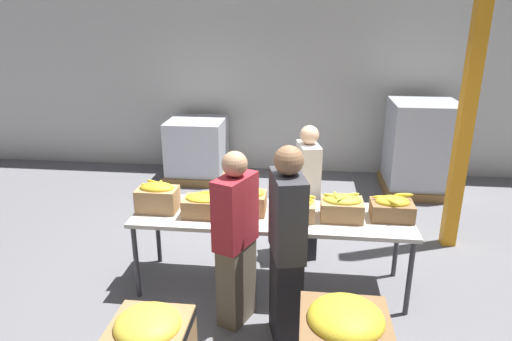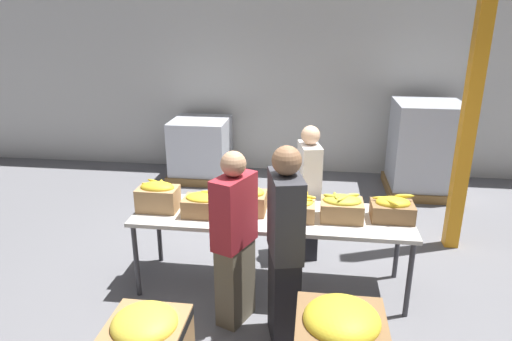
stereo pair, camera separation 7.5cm
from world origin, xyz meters
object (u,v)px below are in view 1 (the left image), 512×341
support_pillar (472,80)px  pallet_stack_0 (197,150)px  sorting_table (272,219)px  volunteer_0 (307,193)px  volunteer_2 (287,249)px  banana_box_1 (204,204)px  banana_box_5 (392,208)px  pallet_stack_1 (420,148)px  banana_box_2 (246,199)px  banana_box_3 (295,207)px  banana_box_0 (157,196)px  banana_box_4 (342,206)px  volunteer_1 (236,241)px

support_pillar → pallet_stack_0: size_ratio=3.94×
sorting_table → volunteer_0: bearing=64.1°
sorting_table → volunteer_2: size_ratio=1.56×
banana_box_1 → banana_box_5: 1.82m
volunteer_0 → volunteer_2: (-0.16, -1.49, 0.10)m
support_pillar → pallet_stack_1: size_ratio=2.80×
sorting_table → volunteer_0: volunteer_0 is taller
banana_box_2 → pallet_stack_1: bearing=51.4°
support_pillar → banana_box_3: bearing=-147.3°
banana_box_0 → banana_box_4: (1.82, 0.01, -0.03)m
banana_box_3 → banana_box_5: bearing=3.8°
banana_box_0 → banana_box_4: bearing=0.5°
banana_box_3 → banana_box_4: size_ratio=0.99×
banana_box_1 → pallet_stack_0: bearing=104.9°
banana_box_3 → banana_box_4: banana_box_4 is taller
volunteer_0 → pallet_stack_0: (-1.86, 2.44, -0.27)m
banana_box_4 → pallet_stack_1: (1.41, 2.98, -0.24)m
banana_box_2 → volunteer_2: bearing=-60.8°
volunteer_0 → pallet_stack_1: (1.74, 2.25, -0.07)m
banana_box_2 → banana_box_3: size_ratio=1.01×
banana_box_3 → volunteer_1: (-0.50, -0.55, -0.11)m
banana_box_0 → sorting_table: bearing=1.9°
banana_box_4 → pallet_stack_1: 3.31m
banana_box_0 → pallet_stack_1: size_ratio=0.28×
volunteer_1 → pallet_stack_0: bearing=41.6°
banana_box_3 → volunteer_1: bearing=-132.4°
banana_box_0 → volunteer_1: (0.88, -0.54, -0.16)m
banana_box_0 → banana_box_5: banana_box_0 is taller
banana_box_3 → volunteer_2: volunteer_2 is taller
banana_box_0 → banana_box_1: banana_box_0 is taller
banana_box_5 → volunteer_0: size_ratio=0.26×
banana_box_4 → pallet_stack_0: banana_box_4 is taller
banana_box_1 → volunteer_2: bearing=-39.1°
sorting_table → banana_box_1: size_ratio=6.82×
banana_box_0 → banana_box_5: bearing=1.7°
banana_box_1 → volunteer_2: volunteer_2 is taller
banana_box_1 → pallet_stack_0: size_ratio=0.39×
volunteer_0 → banana_box_0: bearing=-75.4°
pallet_stack_1 → volunteer_1: bearing=-123.6°
pallet_stack_0 → pallet_stack_1: (3.61, -0.19, 0.21)m
sorting_table → volunteer_2: (0.18, -0.78, 0.11)m
banana_box_0 → volunteer_0: bearing=26.7°
banana_box_0 → volunteer_2: 1.53m
banana_box_3 → banana_box_4: (0.44, 0.01, 0.02)m
sorting_table → banana_box_2: 0.33m
support_pillar → pallet_stack_1: 2.22m
volunteer_0 → support_pillar: 2.18m
banana_box_5 → pallet_stack_1: (0.93, 2.93, -0.23)m
banana_box_1 → pallet_stack_0: 3.39m
banana_box_2 → volunteer_2: volunteer_2 is taller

